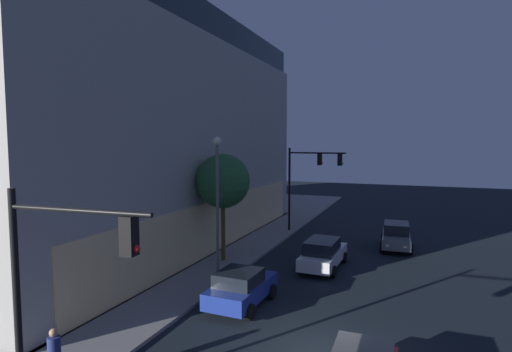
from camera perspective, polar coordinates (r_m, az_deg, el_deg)
name	(u,v)px	position (r m, az deg, el deg)	size (l,w,h in m)	color
modern_building	(71,134)	(34.43, -24.64, 5.46)	(30.10, 26.09, 16.00)	#4C4C51
traffic_light_near_corner	(56,272)	(11.14, -26.41, -12.06)	(0.48, 4.07, 5.96)	black
traffic_light_far_corner	(309,172)	(32.12, 7.53, 0.49)	(0.42, 4.60, 6.68)	black
street_lamp_sidewalk	(217,189)	(20.94, -5.49, -1.87)	(0.44, 0.44, 7.40)	slate
sidewalk_tree	(223,181)	(24.13, -4.70, -0.75)	(3.26, 3.26, 6.43)	#50431E
car_blue	(241,287)	(18.56, -2.12, -15.44)	(4.07, 2.24, 1.64)	navy
car_white	(323,253)	(23.99, 9.44, -10.72)	(4.82, 2.18, 1.72)	silver
car_grey	(396,236)	(29.52, 19.19, -7.96)	(4.29, 2.18, 1.73)	slate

